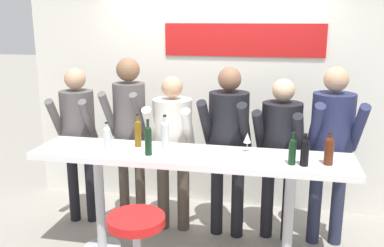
% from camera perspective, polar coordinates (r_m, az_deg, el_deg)
% --- Properties ---
extents(back_wall, '(4.44, 0.12, 2.88)m').
position_cam_1_polar(back_wall, '(4.99, 2.97, 5.22)').
color(back_wall, silver).
rests_on(back_wall, ground_plane).
extents(tasting_table, '(2.84, 0.59, 1.04)m').
position_cam_1_polar(tasting_table, '(3.83, -0.27, -6.04)').
color(tasting_table, white).
rests_on(tasting_table, ground_plane).
extents(bar_stool, '(0.47, 0.47, 0.74)m').
position_cam_1_polar(bar_stool, '(3.46, -7.37, -15.76)').
color(bar_stool, '#B2B2B7').
rests_on(bar_stool, ground_plane).
extents(person_far_left, '(0.47, 0.57, 1.70)m').
position_cam_1_polar(person_far_left, '(4.68, -14.96, -0.70)').
color(person_far_left, black).
rests_on(person_far_left, ground_plane).
extents(person_left, '(0.40, 0.54, 1.82)m').
position_cam_1_polar(person_left, '(4.42, -8.33, -0.04)').
color(person_left, '#473D33').
rests_on(person_left, ground_plane).
extents(person_center_left, '(0.49, 0.56, 1.64)m').
position_cam_1_polar(person_center_left, '(4.36, -2.62, -1.99)').
color(person_center_left, '#473D33').
rests_on(person_center_left, ground_plane).
extents(person_center, '(0.51, 0.60, 1.75)m').
position_cam_1_polar(person_center, '(4.22, 4.85, -1.55)').
color(person_center, black).
rests_on(person_center, ground_plane).
extents(person_center_right, '(0.52, 0.60, 1.64)m').
position_cam_1_polar(person_center_right, '(4.24, 11.73, -2.66)').
color(person_center_right, black).
rests_on(person_center_right, ground_plane).
extents(person_right, '(0.51, 0.60, 1.77)m').
position_cam_1_polar(person_right, '(4.25, 18.13, -1.90)').
color(person_right, '#23283D').
rests_on(person_right, ground_plane).
extents(wine_bottle_0, '(0.06, 0.06, 0.27)m').
position_cam_1_polar(wine_bottle_0, '(3.56, 13.24, -3.46)').
color(wine_bottle_0, black).
rests_on(wine_bottle_0, tasting_table).
extents(wine_bottle_1, '(0.06, 0.06, 0.31)m').
position_cam_1_polar(wine_bottle_1, '(3.98, -7.23, -1.12)').
color(wine_bottle_1, brown).
rests_on(wine_bottle_1, tasting_table).
extents(wine_bottle_2, '(0.08, 0.08, 0.27)m').
position_cam_1_polar(wine_bottle_2, '(3.64, 17.81, -3.31)').
color(wine_bottle_2, '#4C1E0F').
rests_on(wine_bottle_2, tasting_table).
extents(wine_bottle_3, '(0.07, 0.07, 0.27)m').
position_cam_1_polar(wine_bottle_3, '(3.56, 14.81, -3.54)').
color(wine_bottle_3, black).
rests_on(wine_bottle_3, tasting_table).
extents(wine_bottle_4, '(0.07, 0.07, 0.25)m').
position_cam_1_polar(wine_bottle_4, '(3.95, -11.27, -1.71)').
color(wine_bottle_4, '#B7BCC1').
rests_on(wine_bottle_4, tasting_table).
extents(wine_bottle_5, '(0.06, 0.06, 0.32)m').
position_cam_1_polar(wine_bottle_5, '(3.72, -5.86, -2.08)').
color(wine_bottle_5, black).
rests_on(wine_bottle_5, tasting_table).
extents(wine_bottle_6, '(0.07, 0.07, 0.32)m').
position_cam_1_polar(wine_bottle_6, '(3.87, -3.63, -1.36)').
color(wine_bottle_6, '#B7BCC1').
rests_on(wine_bottle_6, tasting_table).
extents(wine_glass_0, '(0.07, 0.07, 0.18)m').
position_cam_1_polar(wine_glass_0, '(3.82, 7.39, -1.99)').
color(wine_glass_0, silver).
rests_on(wine_glass_0, tasting_table).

